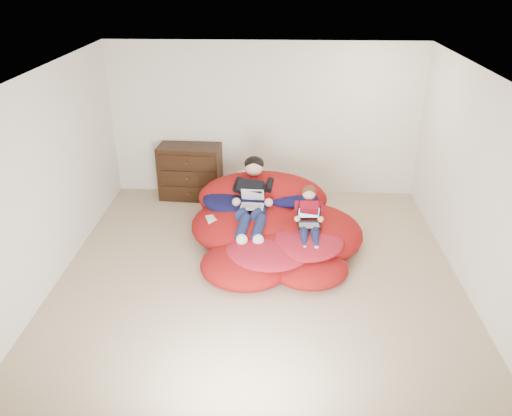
# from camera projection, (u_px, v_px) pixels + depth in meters

# --- Properties ---
(room_shell) EXTENTS (5.10, 5.10, 2.77)m
(room_shell) POSITION_uv_depth(u_px,v_px,m) (259.00, 258.00, 6.28)
(room_shell) COLOR tan
(room_shell) RESTS_ON ground
(dresser) EXTENTS (1.03, 0.60, 0.90)m
(dresser) POSITION_uv_depth(u_px,v_px,m) (190.00, 172.00, 8.22)
(dresser) COLOR black
(dresser) RESTS_ON ground
(beanbag_pile) EXTENTS (2.40, 2.34, 0.91)m
(beanbag_pile) POSITION_uv_depth(u_px,v_px,m) (272.00, 227.00, 6.90)
(beanbag_pile) COLOR #AF1313
(beanbag_pile) RESTS_ON ground
(cream_pillow) EXTENTS (0.40, 0.26, 0.26)m
(cream_pillow) POSITION_uv_depth(u_px,v_px,m) (246.00, 179.00, 7.52)
(cream_pillow) COLOR white
(cream_pillow) RESTS_ON beanbag_pile
(older_boy) EXTENTS (0.45, 1.40, 0.75)m
(older_boy) POSITION_uv_depth(u_px,v_px,m) (253.00, 194.00, 6.89)
(older_boy) COLOR black
(older_boy) RESTS_ON beanbag_pile
(younger_boy) EXTENTS (0.26, 0.88, 0.59)m
(younger_boy) POSITION_uv_depth(u_px,v_px,m) (309.00, 215.00, 6.52)
(younger_boy) COLOR maroon
(younger_boy) RESTS_ON beanbag_pile
(laptop_white) EXTENTS (0.32, 0.34, 0.21)m
(laptop_white) POSITION_uv_depth(u_px,v_px,m) (252.00, 201.00, 6.78)
(laptop_white) COLOR silver
(laptop_white) RESTS_ON older_boy
(laptop_black) EXTENTS (0.31, 0.30, 0.22)m
(laptop_black) POSITION_uv_depth(u_px,v_px,m) (309.00, 220.00, 6.50)
(laptop_black) COLOR black
(laptop_black) RESTS_ON younger_boy
(power_adapter) EXTENTS (0.22, 0.22, 0.06)m
(power_adapter) POSITION_uv_depth(u_px,v_px,m) (213.00, 219.00, 6.77)
(power_adapter) COLOR silver
(power_adapter) RESTS_ON beanbag_pile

